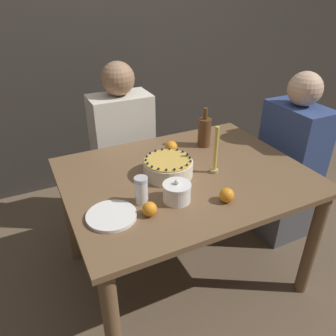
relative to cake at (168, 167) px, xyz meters
The scene contains 14 objects.
ground_plane 0.78m from the cake, 16.81° to the right, with size 12.00×12.00×0.00m, color brown.
wall_behind 1.47m from the cake, 86.22° to the left, with size 8.00×0.05×2.60m.
dining_table 0.18m from the cake, 16.81° to the right, with size 1.26×0.97×0.72m.
cake is the anchor object (origin of this frame).
sugar_bowl 0.23m from the cake, 106.06° to the right, with size 0.13×0.13×0.11m.
sugar_shaker 0.27m from the cake, 141.98° to the right, with size 0.06×0.06×0.13m.
plate_stack 0.43m from the cake, 150.24° to the right, with size 0.22×0.22×0.02m.
candle 0.25m from the cake, 19.71° to the right, with size 0.04×0.04×0.26m.
bottle 0.42m from the cake, 32.21° to the left, with size 0.08×0.08×0.24m.
orange_fruit_0 0.35m from the cake, 129.09° to the right, with size 0.06×0.06×0.06m.
orange_fruit_1 0.36m from the cake, 67.55° to the right, with size 0.07×0.07×0.07m.
orange_fruit_2 0.26m from the cake, 59.95° to the left, with size 0.07×0.07×0.07m.
person_man_blue_shirt 0.71m from the cake, 92.50° to the left, with size 0.40×0.34×1.18m.
person_woman_floral 0.96m from the cake, ahead, with size 0.34×0.40×1.16m.
Camera 1 is at (-0.73, -1.29, 1.60)m, focal length 35.00 mm.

